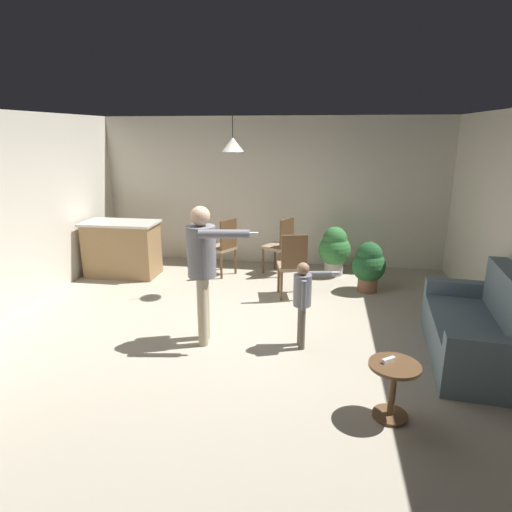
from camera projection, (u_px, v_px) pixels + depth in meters
ground at (240, 334)px, 5.41m from camera, size 7.68×7.68×0.00m
wall_back at (272, 192)px, 8.08m from camera, size 6.40×0.10×2.70m
couch_floral at (479, 331)px, 4.73m from camera, size 1.03×1.88×1.00m
kitchen_counter at (122, 249)px, 7.52m from camera, size 1.26×0.66×0.95m
side_table_by_couch at (393, 384)px, 3.76m from camera, size 0.44×0.44×0.52m
person_adult at (203, 260)px, 4.95m from camera, size 0.83×0.47×1.64m
person_child at (303, 295)px, 4.93m from camera, size 0.52×0.36×1.03m
dining_chair_by_counter at (281, 244)px, 7.58m from camera, size 0.57×0.57×1.00m
dining_chair_near_wall at (224, 245)px, 7.51m from camera, size 0.57×0.57×1.00m
dining_chair_centre_back at (293, 263)px, 6.46m from camera, size 0.50×0.50×1.00m
potted_plant_corner at (335, 249)px, 7.55m from camera, size 0.56×0.56×0.85m
potted_plant_by_wall at (369, 264)px, 6.76m from camera, size 0.52×0.52×0.80m
spare_remote_on_table at (389, 360)px, 3.74m from camera, size 0.12×0.11×0.04m
ceiling_light_pendant at (233, 144)px, 6.20m from camera, size 0.32×0.32×0.55m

